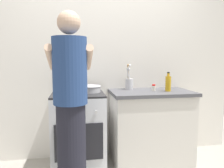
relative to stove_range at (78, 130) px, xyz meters
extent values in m
cube|color=silver|center=(0.55, 0.35, 0.80)|extent=(3.20, 0.10, 2.50)
cube|color=silver|center=(0.90, 0.00, -0.02)|extent=(0.96, 0.56, 0.86)
cube|color=#4C4C51|center=(0.90, 0.00, 0.43)|extent=(1.00, 0.60, 0.04)
cube|color=silver|center=(0.00, 0.00, -0.01)|extent=(0.60, 0.60, 0.88)
cube|color=#232326|center=(0.00, 0.00, 0.44)|extent=(0.60, 0.60, 0.02)
cube|color=black|center=(0.00, -0.30, -0.03)|extent=(0.51, 0.01, 0.40)
cylinder|color=silver|center=(-0.18, -0.31, 0.29)|extent=(0.04, 0.01, 0.04)
cylinder|color=silver|center=(0.00, -0.31, 0.29)|extent=(0.04, 0.01, 0.04)
cylinder|color=silver|center=(0.18, -0.31, 0.29)|extent=(0.04, 0.01, 0.04)
cylinder|color=#B2B2B7|center=(-0.14, 0.03, 0.51)|extent=(0.18, 0.18, 0.12)
cube|color=black|center=(-0.24, 0.03, 0.57)|extent=(0.04, 0.02, 0.01)
cube|color=black|center=(-0.04, 0.03, 0.57)|extent=(0.04, 0.02, 0.01)
cylinder|color=#B7B7BC|center=(0.14, 0.05, 0.49)|extent=(0.27, 0.27, 0.07)
torus|color=#B7B7BC|center=(0.14, 0.05, 0.52)|extent=(0.28, 0.28, 0.01)
cylinder|color=silver|center=(0.66, 0.19, 0.52)|extent=(0.10, 0.10, 0.14)
cylinder|color=#B7BABF|center=(0.64, 0.19, 0.59)|extent=(0.02, 0.04, 0.23)
sphere|color=#B7BABF|center=(0.64, 0.19, 0.71)|extent=(0.03, 0.03, 0.03)
cylinder|color=silver|center=(0.66, 0.18, 0.59)|extent=(0.06, 0.04, 0.23)
sphere|color=silver|center=(0.66, 0.18, 0.71)|extent=(0.03, 0.03, 0.03)
cylinder|color=white|center=(0.66, 0.20, 0.59)|extent=(0.05, 0.04, 0.24)
sphere|color=white|center=(0.66, 0.20, 0.72)|extent=(0.03, 0.03, 0.03)
cylinder|color=#9E7547|center=(0.65, 0.19, 0.61)|extent=(0.02, 0.08, 0.29)
sphere|color=#9E7547|center=(0.65, 0.19, 0.76)|extent=(0.03, 0.03, 0.03)
cylinder|color=silver|center=(0.67, 0.18, 0.61)|extent=(0.06, 0.03, 0.29)
sphere|color=silver|center=(0.67, 0.18, 0.76)|extent=(0.03, 0.03, 0.03)
cylinder|color=silver|center=(0.93, 0.00, 0.48)|extent=(0.04, 0.04, 0.06)
cylinder|color=red|center=(0.93, 0.00, 0.52)|extent=(0.04, 0.04, 0.02)
cylinder|color=gold|center=(1.09, -0.05, 0.54)|extent=(0.07, 0.07, 0.18)
cylinder|color=gold|center=(1.09, -0.05, 0.65)|extent=(0.03, 0.03, 0.04)
cylinder|color=black|center=(1.09, -0.05, 0.68)|extent=(0.03, 0.03, 0.02)
cylinder|color=black|center=(-0.07, -0.60, 0.00)|extent=(0.26, 0.26, 0.90)
cylinder|color=navy|center=(-0.07, -0.60, 0.74)|extent=(0.30, 0.30, 0.58)
sphere|color=#D3AA8C|center=(-0.07, -0.60, 1.15)|extent=(0.20, 0.20, 0.20)
cylinder|color=#D3AA8C|center=(-0.24, -0.46, 0.85)|extent=(0.07, 0.41, 0.24)
cylinder|color=#D3AA8C|center=(0.10, -0.46, 0.85)|extent=(0.07, 0.41, 0.24)
camera|label=1|loc=(-0.03, -2.52, 0.84)|focal=34.67mm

